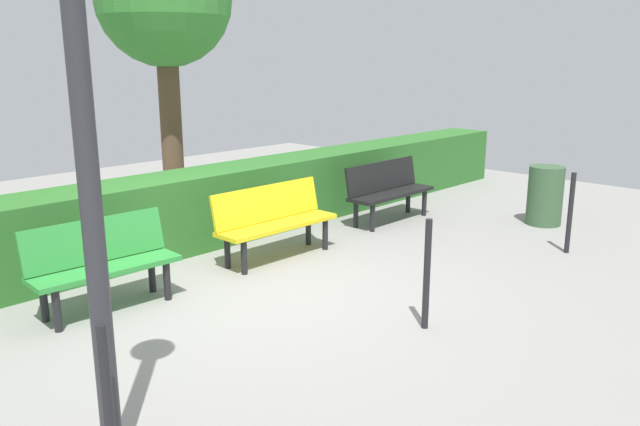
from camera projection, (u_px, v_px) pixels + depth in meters
The scene contains 11 objects.
ground_plane at pixel (263, 293), 6.41m from camera, with size 16.24×16.24×0.00m, color gray.
bench_black at pixel (388, 188), 9.14m from camera, with size 1.54×0.46×0.86m.
bench_yellow at pixel (274, 218), 7.45m from camera, with size 1.60×0.48×0.86m.
bench_green at pixel (102, 260), 5.92m from camera, with size 1.40×0.53×0.86m.
hedge_row at pixel (226, 203), 8.29m from camera, with size 12.24×0.77×0.94m, color #2D6B28.
tree_near at pixel (164, 2), 8.94m from camera, with size 1.95×1.95×4.13m.
railing_post_near at pixel (570, 213), 7.62m from camera, with size 0.06×0.06×1.00m, color black.
railing_post_mid at pixel (427, 275), 5.48m from camera, with size 0.06×0.06×1.00m, color black.
railing_post_far at pixel (108, 411), 3.37m from camera, with size 0.06×0.06×1.00m, color black.
lamp_post at pixel (77, 47), 3.15m from camera, with size 0.36×0.36×3.39m.
trash_bin at pixel (545, 196), 8.95m from camera, with size 0.49×0.49×0.84m, color #385938.
Camera 1 is at (3.96, 4.57, 2.35)m, focal length 35.28 mm.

